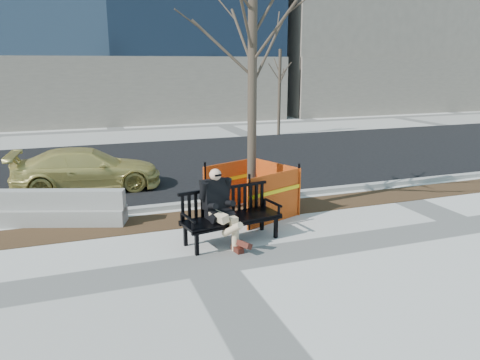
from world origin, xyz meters
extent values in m
plane|color=beige|center=(0.00, 0.00, 0.00)|extent=(120.00, 120.00, 0.00)
cube|color=#47301C|center=(0.00, 2.60, 0.00)|extent=(40.00, 1.20, 0.02)
cube|color=black|center=(0.00, 8.80, 0.00)|extent=(60.00, 10.40, 0.01)
cube|color=#9E9B93|center=(0.00, 3.55, 0.06)|extent=(60.00, 0.25, 0.12)
imported|color=tan|center=(-1.90, 6.20, 0.00)|extent=(4.30, 2.02, 1.21)
camera|label=1|loc=(-2.09, -7.59, 3.62)|focal=34.29mm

